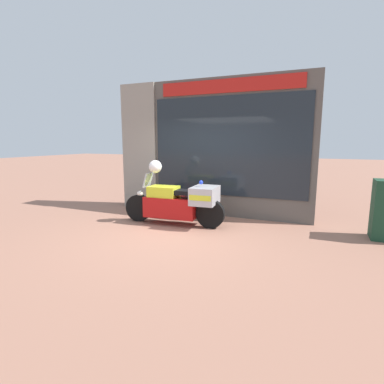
% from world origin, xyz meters
% --- Properties ---
extents(ground_plane, '(60.00, 60.00, 0.00)m').
position_xyz_m(ground_plane, '(0.00, 0.00, 0.00)').
color(ground_plane, '#9E6B56').
extents(shop_building, '(5.15, 0.55, 3.42)m').
position_xyz_m(shop_building, '(-0.42, 2.00, 1.72)').
color(shop_building, '#56514C').
rests_on(shop_building, ground).
extents(window_display, '(3.65, 0.30, 1.86)m').
position_xyz_m(window_display, '(0.45, 2.03, 0.45)').
color(window_display, slate).
rests_on(window_display, ground).
extents(paramedic_motorcycle, '(2.42, 0.75, 1.17)m').
position_xyz_m(paramedic_motorcycle, '(-0.26, 0.64, 0.53)').
color(paramedic_motorcycle, black).
rests_on(paramedic_motorcycle, ground).
extents(white_helmet, '(0.30, 0.30, 0.30)m').
position_xyz_m(white_helmet, '(-0.85, 0.60, 1.32)').
color(white_helmet, white).
rests_on(white_helmet, paramedic_motorcycle).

